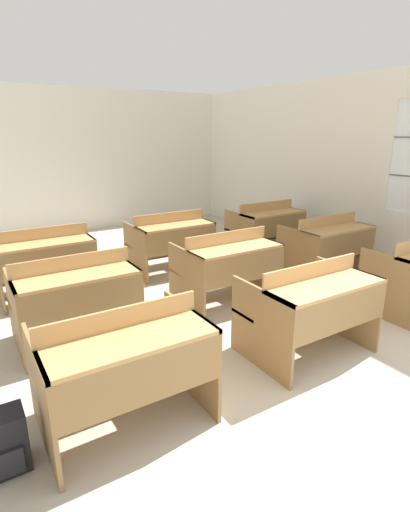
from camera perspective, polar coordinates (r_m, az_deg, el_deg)
wall_back at (r=8.80m, az=-16.31°, el=12.90°), size 6.14×0.06×2.85m
wall_right_with_window at (r=7.33m, az=16.87°, el=11.98°), size 0.06×7.46×2.85m
bench_front_left at (r=2.87m, az=-11.44°, el=-14.76°), size 1.12×0.81×0.88m
bench_front_center at (r=3.78m, az=14.80°, el=-6.84°), size 1.12×0.81×0.88m
bench_second_left at (r=4.06m, az=-18.01°, el=-5.40°), size 1.12×0.81×0.88m
bench_second_center at (r=4.75m, az=3.21°, el=-1.29°), size 1.12×0.81×0.88m
bench_second_right at (r=5.90m, az=17.02°, el=1.68°), size 1.12×0.81×0.88m
bench_third_left at (r=5.33m, az=-21.90°, el=-0.47°), size 1.12×0.81×0.88m
bench_third_center at (r=5.88m, az=-4.91°, el=2.32°), size 1.12×0.81×0.88m
bench_third_right at (r=6.84m, az=8.75°, el=4.30°), size 1.12×0.81×0.88m
wastepaper_bin at (r=7.93m, az=10.47°, el=3.49°), size 0.23×0.23×0.29m
schoolbag at (r=2.91m, az=-26.91°, el=-22.75°), size 0.27×0.23×0.39m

